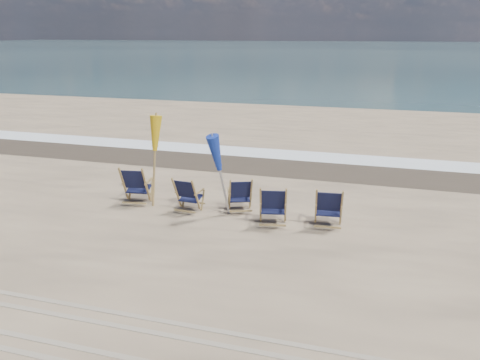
{
  "coord_description": "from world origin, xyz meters",
  "views": [
    {
      "loc": [
        2.88,
        -7.71,
        4.16
      ],
      "look_at": [
        0.0,
        2.2,
        0.9
      ],
      "focal_mm": 35.0,
      "sensor_mm": 36.0,
      "label": 1
    }
  ],
  "objects": [
    {
      "name": "beach_chair_3",
      "position": [
        1.16,
        1.82,
        0.49
      ],
      "size": [
        0.76,
        0.82,
        0.99
      ],
      "primitive_type": null,
      "rotation": [
        0.0,
        0.0,
        3.34
      ],
      "color": "black",
      "rests_on": "ground"
    },
    {
      "name": "umbrella_blue",
      "position": [
        -0.4,
        2.06,
        1.53
      ],
      "size": [
        0.3,
        0.3,
        2.04
      ],
      "color": "#A5A5AD",
      "rests_on": "ground"
    },
    {
      "name": "umbrella_yellow",
      "position": [
        -2.25,
        2.36,
        1.71
      ],
      "size": [
        0.3,
        0.3,
        2.24
      ],
      "color": "olive",
      "rests_on": "ground"
    },
    {
      "name": "surf_foam",
      "position": [
        0.0,
        8.3,
        0.0
      ],
      "size": [
        200.0,
        1.4,
        0.01
      ],
      "primitive_type": "cube",
      "color": "silver",
      "rests_on": "ground"
    },
    {
      "name": "beach_chair_2",
      "position": [
        0.19,
        2.49,
        0.45
      ],
      "size": [
        0.78,
        0.82,
        0.91
      ],
      "primitive_type": null,
      "rotation": [
        0.0,
        0.0,
        3.52
      ],
      "color": "black",
      "rests_on": "ground"
    },
    {
      "name": "ocean",
      "position": [
        0.0,
        128.0,
        0.0
      ],
      "size": [
        400.0,
        400.0,
        0.0
      ],
      "primitive_type": "plane",
      "color": "#314F52",
      "rests_on": "ground"
    },
    {
      "name": "wet_sand_strip",
      "position": [
        0.0,
        6.8,
        0.0
      ],
      "size": [
        200.0,
        2.6,
        0.0
      ],
      "primitive_type": "cube",
      "color": "#42362A",
      "rests_on": "ground"
    },
    {
      "name": "tire_tracks",
      "position": [
        0.0,
        -2.8,
        0.01
      ],
      "size": [
        80.0,
        1.3,
        0.01
      ],
      "primitive_type": null,
      "color": "gray",
      "rests_on": "ground"
    },
    {
      "name": "beach_chair_4",
      "position": [
        2.35,
        2.03,
        0.49
      ],
      "size": [
        0.69,
        0.76,
        0.98
      ],
      "primitive_type": null,
      "rotation": [
        0.0,
        0.0,
        3.24
      ],
      "color": "black",
      "rests_on": "ground"
    },
    {
      "name": "beach_chair_0",
      "position": [
        -2.43,
        2.21,
        0.52
      ],
      "size": [
        0.77,
        0.84,
        1.04
      ],
      "primitive_type": null,
      "rotation": [
        0.0,
        0.0,
        3.29
      ],
      "color": "black",
      "rests_on": "ground"
    },
    {
      "name": "beach_chair_1",
      "position": [
        -1.03,
        2.0,
        0.46
      ],
      "size": [
        0.64,
        0.71,
        0.92
      ],
      "primitive_type": null,
      "rotation": [
        0.0,
        0.0,
        3.06
      ],
      "color": "black",
      "rests_on": "ground"
    }
  ]
}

